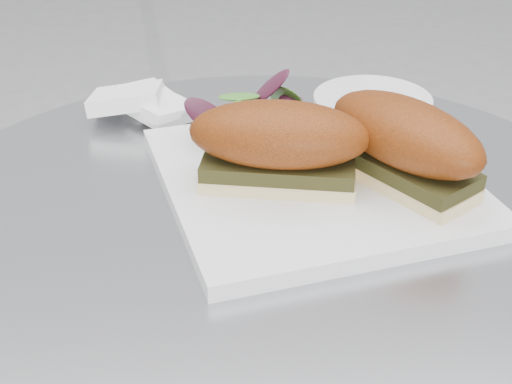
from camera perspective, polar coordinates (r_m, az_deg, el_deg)
plate at (r=0.68m, az=4.60°, el=1.01°), size 0.33×0.33×0.02m
sandwich_left at (r=0.64m, az=1.84°, el=3.92°), size 0.17×0.10×0.08m
sandwich_right at (r=0.66m, az=11.76°, el=3.97°), size 0.15×0.18×0.08m
salad at (r=0.73m, az=0.71°, el=6.19°), size 0.12×0.12×0.05m
napkin at (r=0.83m, az=-8.91°, el=6.48°), size 0.13×0.13×0.02m
saucer at (r=0.86m, az=9.31°, el=7.14°), size 0.14×0.14×0.01m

